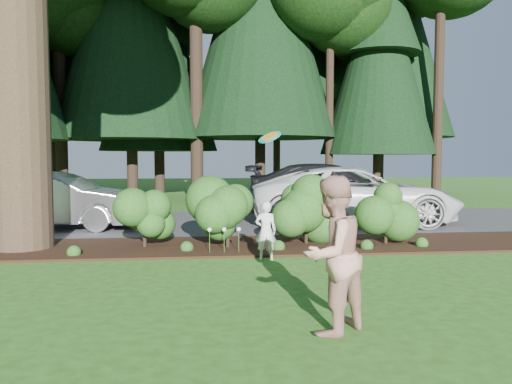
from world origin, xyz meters
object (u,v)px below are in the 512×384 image
at_px(child, 266,231).
at_px(frisbee, 270,137).
at_px(car_silver_wagon, 56,200).
at_px(car_dark_suv, 331,188).
at_px(car_white_suv, 355,195).
at_px(adult, 331,255).

distance_m(child, frisbee, 1.86).
xyz_separation_m(car_silver_wagon, car_dark_suv, (8.62, 3.34, 0.09)).
relative_size(car_white_suv, frisbee, 12.03).
relative_size(car_silver_wagon, child, 4.15).
bearing_deg(car_white_suv, child, 151.93).
distance_m(car_dark_suv, adult, 12.49).
xyz_separation_m(car_white_suv, child, (-3.24, -4.73, -0.30)).
bearing_deg(adult, frisbee, -126.90).
relative_size(car_white_suv, car_dark_suv, 1.01).
bearing_deg(child, car_dark_suv, -107.58).
bearing_deg(frisbee, adult, -88.43).
bearing_deg(car_dark_suv, child, 170.00).
height_order(child, frisbee, frisbee).
distance_m(car_dark_suv, frisbee, 8.47).
height_order(car_silver_wagon, car_dark_suv, car_dark_suv).
bearing_deg(car_dark_suv, frisbee, 169.87).
xyz_separation_m(car_silver_wagon, child, (5.26, -4.66, -0.24)).
distance_m(car_silver_wagon, car_dark_suv, 9.25).
bearing_deg(car_silver_wagon, child, -124.66).
distance_m(adult, frisbee, 4.67).
bearing_deg(car_white_suv, adult, 167.54).
bearing_deg(car_silver_wagon, frisbee, -121.98).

